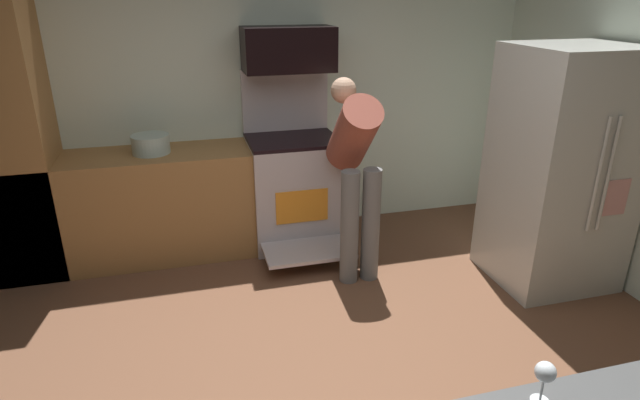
# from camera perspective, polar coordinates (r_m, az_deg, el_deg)

# --- Properties ---
(ground_plane) EXTENTS (5.20, 4.80, 0.02)m
(ground_plane) POSITION_cam_1_polar(r_m,az_deg,el_deg) (3.16, 0.46, -20.30)
(ground_plane) COLOR brown
(wall_back) EXTENTS (5.20, 0.12, 2.60)m
(wall_back) POSITION_cam_1_polar(r_m,az_deg,el_deg) (4.70, -7.30, 11.83)
(wall_back) COLOR silver
(wall_back) RESTS_ON ground
(lower_cabinet_run) EXTENTS (2.40, 0.60, 0.90)m
(lower_cabinet_run) POSITION_cam_1_polar(r_m,az_deg,el_deg) (4.55, -17.38, -0.52)
(lower_cabinet_run) COLOR #9F6E3D
(lower_cabinet_run) RESTS_ON ground
(cabinet_column) EXTENTS (0.60, 0.60, 2.10)m
(cabinet_column) POSITION_cam_1_polar(r_m,az_deg,el_deg) (4.54, -30.94, 5.27)
(cabinet_column) COLOR #9F6E3D
(cabinet_column) RESTS_ON ground
(oven_range) EXTENTS (0.76, 1.06, 1.49)m
(oven_range) POSITION_cam_1_polar(r_m,az_deg,el_deg) (4.60, -2.92, 1.47)
(oven_range) COLOR #BEB5B9
(oven_range) RESTS_ON ground
(microwave) EXTENTS (0.74, 0.38, 0.36)m
(microwave) POSITION_cam_1_polar(r_m,az_deg,el_deg) (4.42, -3.50, 16.14)
(microwave) COLOR black
(microwave) RESTS_ON oven_range
(refrigerator) EXTENTS (0.84, 0.80, 1.78)m
(refrigerator) POSITION_cam_1_polar(r_m,az_deg,el_deg) (4.23, 24.81, 3.05)
(refrigerator) COLOR beige
(refrigerator) RESTS_ON ground
(person_cook) EXTENTS (0.31, 0.68, 1.50)m
(person_cook) POSITION_cam_1_polar(r_m,az_deg,el_deg) (3.94, 3.85, 3.96)
(person_cook) COLOR slate
(person_cook) RESTS_ON ground
(wine_glass_near) EXTENTS (0.07, 0.07, 0.15)m
(wine_glass_near) POSITION_cam_1_polar(r_m,az_deg,el_deg) (1.84, 23.39, -17.09)
(wine_glass_near) COLOR silver
(wine_glass_near) RESTS_ON counter_island
(stock_pot) EXTENTS (0.30, 0.30, 0.15)m
(stock_pot) POSITION_cam_1_polar(r_m,az_deg,el_deg) (4.39, -18.03, 5.83)
(stock_pot) COLOR #ADC3B9
(stock_pot) RESTS_ON lower_cabinet_run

